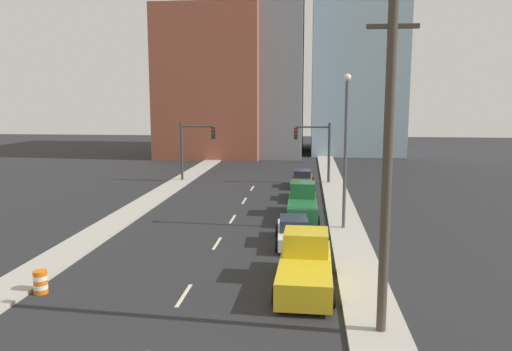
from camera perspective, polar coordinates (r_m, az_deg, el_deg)
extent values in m
cube|color=#ADA89E|center=(57.43, -6.43, 0.77)|extent=(2.10, 89.05, 0.16)
cube|color=#ADA89E|center=(56.17, 8.35, 0.56)|extent=(2.10, 89.05, 0.16)
cube|color=beige|center=(20.95, -8.23, -13.39)|extent=(0.16, 2.40, 0.01)
cube|color=beige|center=(27.86, -4.46, -7.72)|extent=(0.16, 2.40, 0.01)
cube|color=beige|center=(33.31, -2.70, -4.99)|extent=(0.16, 2.40, 0.01)
cube|color=beige|center=(39.28, -1.35, -2.90)|extent=(0.16, 2.40, 0.01)
cube|color=beige|center=(44.83, -0.44, -1.47)|extent=(0.16, 2.40, 0.01)
cube|color=#9E513D|center=(72.76, -4.80, 10.33)|extent=(14.00, 16.00, 20.20)
cube|color=gray|center=(76.17, 0.77, 14.31)|extent=(12.00, 20.00, 30.89)
cube|color=#99B7CC|center=(80.85, 11.39, 17.65)|extent=(13.00, 20.00, 41.65)
cylinder|color=#38383D|center=(48.86, -8.49, 2.68)|extent=(0.24, 0.24, 5.76)
cylinder|color=#38383D|center=(48.31, -6.74, 5.60)|extent=(3.14, 0.16, 0.16)
cube|color=black|center=(48.02, -4.89, 4.85)|extent=(0.34, 0.32, 1.10)
cylinder|color=red|center=(47.84, -4.93, 5.25)|extent=(0.22, 0.04, 0.22)
cylinder|color=#593F0C|center=(47.86, -4.93, 4.84)|extent=(0.22, 0.04, 0.22)
cylinder|color=#0C3F14|center=(47.88, -4.92, 4.43)|extent=(0.22, 0.04, 0.22)
cylinder|color=#38383D|center=(47.38, 8.35, 2.50)|extent=(0.24, 0.24, 5.76)
cylinder|color=#38383D|center=(47.15, 6.50, 5.53)|extent=(3.14, 0.16, 0.16)
cube|color=black|center=(47.19, 4.57, 4.79)|extent=(0.34, 0.32, 1.10)
cylinder|color=red|center=(47.00, 4.57, 5.19)|extent=(0.22, 0.04, 0.22)
cylinder|color=#593F0C|center=(47.02, 4.57, 4.78)|extent=(0.22, 0.04, 0.22)
cylinder|color=#0C3F14|center=(47.05, 4.56, 4.37)|extent=(0.22, 0.04, 0.22)
cylinder|color=#473D33|center=(16.53, 14.74, 0.03)|extent=(0.32, 0.32, 10.86)
cube|color=#473D33|center=(16.52, 15.37, 16.12)|extent=(1.60, 0.14, 0.14)
cylinder|color=orange|center=(22.69, -23.35, -12.02)|extent=(0.56, 0.56, 0.19)
cylinder|color=white|center=(22.63, -23.38, -11.57)|extent=(0.56, 0.56, 0.19)
cylinder|color=orange|center=(22.57, -23.41, -11.11)|extent=(0.56, 0.56, 0.19)
cylinder|color=white|center=(22.51, -23.43, -10.66)|extent=(0.56, 0.56, 0.19)
cylinder|color=orange|center=(22.45, -23.46, -10.20)|extent=(0.56, 0.56, 0.19)
cylinder|color=#4C4C51|center=(30.22, 10.17, 2.06)|extent=(0.20, 0.20, 8.91)
sphere|color=white|center=(30.06, 10.41, 10.95)|extent=(0.44, 0.44, 0.44)
cube|color=gold|center=(21.37, 5.64, -10.87)|extent=(2.27, 6.12, 1.04)
cube|color=gold|center=(21.93, 5.74, -7.56)|extent=(1.92, 1.86, 1.00)
cylinder|color=black|center=(23.31, 3.00, -10.11)|extent=(0.23, 0.69, 0.69)
cylinder|color=black|center=(23.27, 8.52, -10.23)|extent=(0.23, 0.69, 0.69)
cylinder|color=black|center=(19.79, 2.19, -13.58)|extent=(0.23, 0.69, 0.69)
cylinder|color=black|center=(19.74, 8.77, -13.74)|extent=(0.23, 0.69, 0.69)
cube|color=silver|center=(27.58, 4.31, -6.76)|extent=(1.98, 4.72, 0.66)
cube|color=#1E2838|center=(27.42, 4.32, -5.46)|extent=(1.63, 2.17, 0.62)
cylinder|color=black|center=(29.00, 2.45, -6.32)|extent=(0.26, 0.73, 0.72)
cylinder|color=black|center=(29.05, 5.98, -6.33)|extent=(0.26, 0.73, 0.72)
cylinder|color=black|center=(26.24, 2.44, -7.93)|extent=(0.26, 0.73, 0.72)
cylinder|color=black|center=(26.30, 6.35, -7.94)|extent=(0.26, 0.73, 0.72)
cube|color=#1E6033|center=(33.65, 5.32, -3.65)|extent=(1.98, 6.27, 1.08)
cube|color=#1E6033|center=(34.37, 5.35, -1.60)|extent=(1.70, 1.89, 1.02)
cylinder|color=black|center=(35.64, 3.72, -3.60)|extent=(0.23, 0.62, 0.62)
cylinder|color=black|center=(35.65, 6.91, -3.64)|extent=(0.23, 0.62, 0.62)
cylinder|color=black|center=(31.87, 3.53, -5.06)|extent=(0.23, 0.62, 0.62)
cylinder|color=black|center=(31.88, 7.10, -5.11)|extent=(0.23, 0.62, 0.62)
cube|color=maroon|center=(40.04, 5.35, -2.02)|extent=(1.97, 4.48, 0.61)
cube|color=#1E2838|center=(39.94, 5.36, -1.19)|extent=(1.69, 2.03, 0.57)
cylinder|color=black|center=(41.43, 3.98, -1.87)|extent=(0.23, 0.66, 0.65)
cylinder|color=black|center=(41.45, 6.67, -1.90)|extent=(0.23, 0.66, 0.65)
cylinder|color=black|center=(38.72, 3.93, -2.60)|extent=(0.23, 0.66, 0.65)
cylinder|color=black|center=(38.75, 6.80, -2.63)|extent=(0.23, 0.66, 0.65)
cube|color=brown|center=(45.76, 5.33, -0.61)|extent=(1.82, 4.45, 0.71)
cube|color=#1E2838|center=(45.66, 5.34, 0.23)|extent=(1.57, 2.02, 0.65)
cylinder|color=black|center=(47.18, 4.29, -0.57)|extent=(0.23, 0.70, 0.69)
cylinder|color=black|center=(47.13, 6.47, -0.61)|extent=(0.23, 0.70, 0.69)
cylinder|color=black|center=(44.48, 4.11, -1.12)|extent=(0.23, 0.70, 0.69)
cylinder|color=black|center=(44.43, 6.43, -1.16)|extent=(0.23, 0.70, 0.69)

